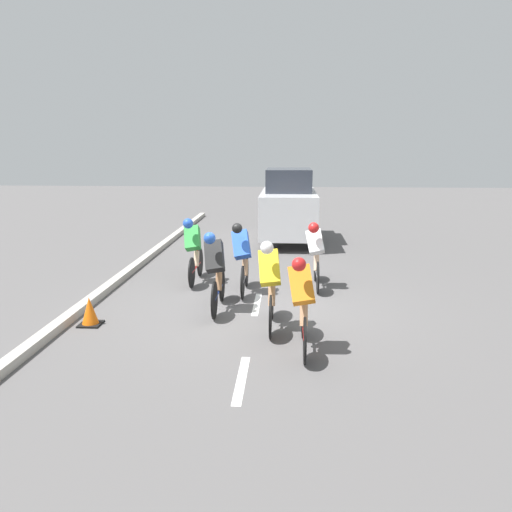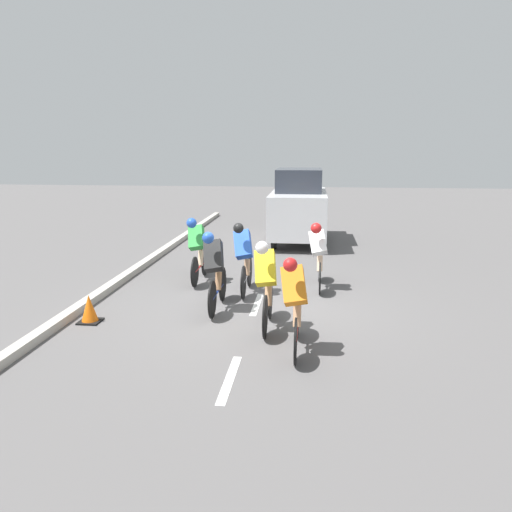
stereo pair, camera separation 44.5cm
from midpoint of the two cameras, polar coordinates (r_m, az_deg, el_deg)
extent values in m
plane|color=#565454|center=(9.51, 1.35, -5.79)|extent=(60.00, 60.00, 0.00)
cube|color=white|center=(6.68, -1.07, -13.86)|extent=(0.12, 1.40, 0.01)
cube|color=white|center=(9.64, 1.43, -5.52)|extent=(0.12, 1.40, 0.01)
cube|color=white|center=(12.72, 2.70, -1.14)|extent=(0.12, 1.40, 0.01)
cube|color=#A8A399|center=(10.38, -16.50, -4.34)|extent=(0.20, 25.30, 0.14)
cylinder|color=black|center=(8.79, 3.10, -4.95)|extent=(0.03, 0.69, 0.69)
cylinder|color=black|center=(7.89, 2.68, -6.98)|extent=(0.03, 0.69, 0.69)
cylinder|color=black|center=(8.34, 2.90, -5.91)|extent=(0.04, 0.96, 0.04)
cylinder|color=black|center=(8.44, 2.99, -4.20)|extent=(0.04, 0.04, 0.42)
cylinder|color=green|center=(8.36, 2.93, -5.15)|extent=(0.07, 0.07, 0.16)
cylinder|color=tan|center=(8.35, 2.94, -4.58)|extent=(0.12, 0.23, 0.36)
cube|color=yellow|center=(8.05, 2.67, -1.38)|extent=(0.39, 0.49, 0.61)
sphere|color=white|center=(7.76, 2.34, 0.93)|extent=(0.21, 0.21, 0.21)
cylinder|color=black|center=(10.80, 0.44, -1.73)|extent=(0.03, 0.67, 0.67)
cylinder|color=black|center=(9.87, -0.15, -3.07)|extent=(0.03, 0.67, 0.67)
cylinder|color=#B7B7BC|center=(10.33, 0.16, -2.37)|extent=(0.04, 0.96, 0.04)
cylinder|color=#B7B7BC|center=(10.44, 0.26, -1.02)|extent=(0.04, 0.04, 0.42)
cylinder|color=#1999D8|center=(10.35, 0.19, -1.77)|extent=(0.07, 0.07, 0.16)
cylinder|color=tan|center=(10.36, 0.20, -1.31)|extent=(0.12, 0.23, 0.36)
cube|color=blue|center=(10.09, -0.23, 1.33)|extent=(0.43, 0.49, 0.63)
sphere|color=black|center=(9.82, -0.72, 3.20)|extent=(0.21, 0.21, 0.21)
cylinder|color=black|center=(9.78, -2.53, -3.23)|extent=(0.03, 0.67, 0.67)
cylinder|color=black|center=(8.81, -3.57, -5.01)|extent=(0.03, 0.67, 0.67)
cylinder|color=navy|center=(9.29, -3.02, -4.07)|extent=(0.04, 1.03, 0.04)
cylinder|color=navy|center=(9.41, -2.86, -2.54)|extent=(0.04, 0.04, 0.42)
cylinder|color=#1999D8|center=(9.31, -2.98, -3.40)|extent=(0.07, 0.07, 0.16)
cylinder|color=#9E704C|center=(9.32, -2.96, -2.88)|extent=(0.12, 0.23, 0.36)
cube|color=black|center=(9.03, -3.47, 0.01)|extent=(0.41, 0.49, 0.62)
sphere|color=blue|center=(8.76, -4.04, 2.08)|extent=(0.21, 0.21, 0.21)
cylinder|color=black|center=(11.31, 8.37, -1.24)|extent=(0.03, 0.66, 0.66)
cylinder|color=black|center=(10.32, 8.54, -2.55)|extent=(0.03, 0.66, 0.66)
cylinder|color=#B7B7BC|center=(10.81, 8.45, -1.87)|extent=(0.04, 1.02, 0.04)
cylinder|color=#B7B7BC|center=(10.94, 8.46, -0.57)|extent=(0.04, 0.04, 0.42)
cylinder|color=green|center=(10.84, 8.46, -1.29)|extent=(0.07, 0.07, 0.16)
cylinder|color=beige|center=(10.85, 8.47, -0.85)|extent=(0.12, 0.23, 0.36)
cube|color=white|center=(10.57, 8.31, 1.50)|extent=(0.42, 0.45, 0.58)
sphere|color=red|center=(10.30, 8.12, 3.16)|extent=(0.22, 0.22, 0.22)
cylinder|color=black|center=(7.96, 6.41, -7.00)|extent=(0.03, 0.66, 0.66)
cylinder|color=black|center=(7.02, 6.38, -9.69)|extent=(0.03, 0.66, 0.66)
cylinder|color=red|center=(7.49, 6.40, -8.26)|extent=(0.04, 1.01, 0.04)
cylinder|color=red|center=(7.58, 6.44, -6.31)|extent=(0.04, 0.04, 0.42)
cylinder|color=white|center=(7.50, 6.42, -7.41)|extent=(0.07, 0.07, 0.16)
cylinder|color=tan|center=(7.50, 6.43, -6.77)|extent=(0.12, 0.23, 0.36)
cube|color=orange|center=(7.18, 6.14, -3.38)|extent=(0.41, 0.48, 0.61)
sphere|color=red|center=(6.88, 5.79, -1.01)|extent=(0.20, 0.20, 0.20)
cylinder|color=black|center=(11.76, -4.78, -0.63)|extent=(0.03, 0.66, 0.66)
cylinder|color=black|center=(10.78, -5.84, -1.85)|extent=(0.03, 0.66, 0.66)
cylinder|color=red|center=(11.27, -5.29, -1.21)|extent=(0.04, 1.03, 0.04)
cylinder|color=red|center=(11.39, -5.12, 0.02)|extent=(0.04, 0.04, 0.42)
cylinder|color=green|center=(11.29, -5.25, -0.66)|extent=(0.07, 0.07, 0.16)
cylinder|color=beige|center=(11.30, -5.23, -0.24)|extent=(0.12, 0.23, 0.36)
cube|color=green|center=(11.04, -5.69, 2.10)|extent=(0.41, 0.46, 0.59)
sphere|color=blue|center=(10.78, -6.20, 3.77)|extent=(0.22, 0.22, 0.22)
cylinder|color=black|center=(14.80, 8.20, 1.90)|extent=(0.14, 0.64, 0.64)
cylinder|color=black|center=(14.82, 2.93, 2.02)|extent=(0.14, 0.64, 0.64)
cylinder|color=black|center=(17.24, 7.98, 3.36)|extent=(0.14, 0.64, 0.64)
cylinder|color=black|center=(17.26, 3.45, 3.47)|extent=(0.14, 0.64, 0.64)
cube|color=silver|center=(15.92, 5.69, 5.02)|extent=(1.70, 3.99, 1.28)
cube|color=#2D333D|center=(16.03, 5.78, 8.63)|extent=(1.39, 2.20, 0.70)
cube|color=black|center=(9.07, -17.08, -7.16)|extent=(0.36, 0.36, 0.03)
cone|color=orange|center=(8.99, -17.18, -5.68)|extent=(0.28, 0.28, 0.46)
camera|label=1|loc=(0.22, -88.64, 0.29)|focal=35.00mm
camera|label=2|loc=(0.22, 91.36, -0.29)|focal=35.00mm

